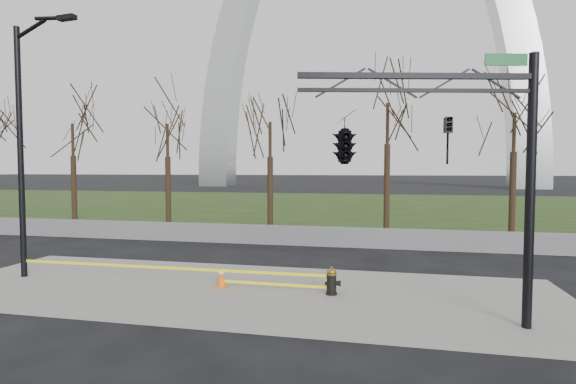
% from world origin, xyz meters
% --- Properties ---
extents(ground, '(500.00, 500.00, 0.00)m').
position_xyz_m(ground, '(0.00, 0.00, 0.00)').
color(ground, black).
rests_on(ground, ground).
extents(sidewalk, '(18.00, 6.00, 0.10)m').
position_xyz_m(sidewalk, '(0.00, 0.00, 0.05)').
color(sidewalk, slate).
rests_on(sidewalk, ground).
extents(grass_strip, '(120.00, 40.00, 0.06)m').
position_xyz_m(grass_strip, '(0.00, 30.00, 0.03)').
color(grass_strip, '#1F3011').
rests_on(grass_strip, ground).
extents(guardrail, '(60.00, 0.30, 0.90)m').
position_xyz_m(guardrail, '(0.00, 8.00, 0.45)').
color(guardrail, '#59595B').
rests_on(guardrail, ground).
extents(gateway_arch, '(66.00, 6.00, 65.00)m').
position_xyz_m(gateway_arch, '(0.00, 75.00, 32.50)').
color(gateway_arch, '#B6B9BE').
rests_on(gateway_arch, ground).
extents(tree_row, '(54.38, 4.00, 7.58)m').
position_xyz_m(tree_row, '(4.19, 12.00, 3.79)').
color(tree_row, black).
rests_on(tree_row, ground).
extents(fire_hydrant, '(0.48, 0.31, 0.78)m').
position_xyz_m(fire_hydrant, '(2.62, -0.01, 0.46)').
color(fire_hydrant, black).
rests_on(fire_hydrant, sidewalk).
extents(traffic_cone, '(0.37, 0.37, 0.65)m').
position_xyz_m(traffic_cone, '(-0.62, 0.05, 0.42)').
color(traffic_cone, orange).
rests_on(traffic_cone, sidewalk).
extents(street_light, '(2.39, 0.46, 8.21)m').
position_xyz_m(street_light, '(-7.06, -0.09, 4.69)').
color(street_light, black).
rests_on(street_light, ground).
extents(traffic_signal_mast, '(4.97, 2.54, 6.00)m').
position_xyz_m(traffic_signal_mast, '(3.90, -2.38, 4.15)').
color(traffic_signal_mast, black).
rests_on(traffic_signal_mast, ground).
extents(caution_tape, '(9.89, 0.12, 0.40)m').
position_xyz_m(caution_tape, '(-1.52, -0.02, 0.53)').
color(caution_tape, '#FFF80D').
rests_on(caution_tape, ground).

